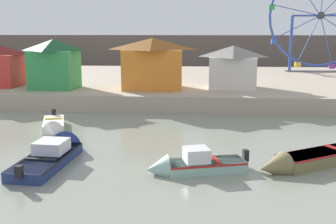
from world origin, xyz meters
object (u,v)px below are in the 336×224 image
object	(u,v)px
motorboat_white_red_stripe	(53,127)
carnival_booth_white_ticket	(233,66)
carnival_booth_orange_canopy	(153,63)
motorboat_olive_wood	(310,159)
ferris_wheel_blue_frame	(320,18)
motorboat_seafoam	(190,165)
motorboat_navy_blue	(57,152)
carnival_booth_green_kiosk	(54,63)

from	to	relation	value
motorboat_white_red_stripe	carnival_booth_white_ticket	xyz separation A→B (m)	(9.92, 9.10, 2.40)
carnival_booth_white_ticket	carnival_booth_orange_canopy	world-z (taller)	carnival_booth_orange_canopy
motorboat_olive_wood	ferris_wheel_blue_frame	distance (m)	27.58
motorboat_seafoam	carnival_booth_orange_canopy	world-z (taller)	carnival_booth_orange_canopy
motorboat_navy_blue	ferris_wheel_blue_frame	world-z (taller)	ferris_wheel_blue_frame
motorboat_navy_blue	carnival_booth_orange_canopy	bearing A→B (deg)	-7.36
ferris_wheel_blue_frame	carnival_booth_white_ticket	bearing A→B (deg)	-126.98
motorboat_seafoam	ferris_wheel_blue_frame	distance (m)	30.03
carnival_booth_green_kiosk	carnival_booth_orange_canopy	size ratio (longest dim) A/B	0.75
ferris_wheel_blue_frame	carnival_booth_orange_canopy	world-z (taller)	ferris_wheel_blue_frame
motorboat_white_red_stripe	carnival_booth_green_kiosk	world-z (taller)	carnival_booth_green_kiosk
motorboat_olive_wood	motorboat_seafoam	size ratio (longest dim) A/B	1.29
motorboat_navy_blue	carnival_booth_green_kiosk	distance (m)	13.36
motorboat_navy_blue	carnival_booth_white_ticket	distance (m)	15.99
motorboat_seafoam	carnival_booth_orange_canopy	distance (m)	14.66
motorboat_olive_wood	motorboat_navy_blue	xyz separation A→B (m)	(-10.15, 0.27, -0.02)
motorboat_navy_blue	motorboat_olive_wood	bearing A→B (deg)	-87.68
motorboat_white_red_stripe	carnival_booth_orange_canopy	distance (m)	9.80
motorboat_navy_blue	carnival_booth_orange_canopy	xyz separation A→B (m)	(2.55, 12.82, 2.65)
motorboat_white_red_stripe	motorboat_olive_wood	bearing A→B (deg)	49.87
motorboat_seafoam	motorboat_white_red_stripe	bearing A→B (deg)	-53.88
motorboat_navy_blue	carnival_booth_orange_canopy	world-z (taller)	carnival_booth_orange_canopy
motorboat_navy_blue	carnival_booth_green_kiosk	bearing A→B (deg)	23.32
ferris_wheel_blue_frame	motorboat_navy_blue	bearing A→B (deg)	-124.01
motorboat_olive_wood	motorboat_seafoam	world-z (taller)	motorboat_seafoam
motorboat_white_red_stripe	motorboat_seafoam	xyz separation A→B (m)	(7.27, -5.71, 0.04)
motorboat_seafoam	ferris_wheel_blue_frame	xyz separation A→B (m)	(11.80, 26.96, 5.97)
carnival_booth_white_ticket	carnival_booth_green_kiosk	size ratio (longest dim) A/B	1.09
motorboat_olive_wood	carnival_booth_orange_canopy	size ratio (longest dim) A/B	1.11
motorboat_white_red_stripe	ferris_wheel_blue_frame	world-z (taller)	ferris_wheel_blue_frame
motorboat_white_red_stripe	carnival_booth_green_kiosk	size ratio (longest dim) A/B	1.12
motorboat_seafoam	carnival_booth_green_kiosk	bearing A→B (deg)	-69.76
carnival_booth_green_kiosk	carnival_booth_white_ticket	bearing A→B (deg)	7.86
motorboat_olive_wood	carnival_booth_white_ticket	distance (m)	14.14
carnival_booth_white_ticket	motorboat_olive_wood	bearing A→B (deg)	-77.24
motorboat_seafoam	carnival_booth_orange_canopy	size ratio (longest dim) A/B	0.86
motorboat_olive_wood	motorboat_white_red_stripe	size ratio (longest dim) A/B	1.32
motorboat_white_red_stripe	carnival_booth_orange_canopy	size ratio (longest dim) A/B	0.84
motorboat_navy_blue	motorboat_seafoam	world-z (taller)	motorboat_seafoam
motorboat_olive_wood	motorboat_navy_blue	world-z (taller)	motorboat_navy_blue
carnival_booth_green_kiosk	motorboat_navy_blue	bearing A→B (deg)	-68.02
motorboat_olive_wood	carnival_booth_white_ticket	size ratio (longest dim) A/B	1.36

